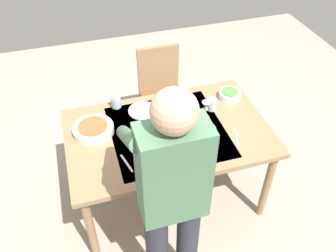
{
  "coord_description": "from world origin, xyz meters",
  "views": [
    {
      "loc": [
        0.57,
        1.9,
        2.56
      ],
      "look_at": [
        0.0,
        0.0,
        0.8
      ],
      "focal_mm": 38.46,
      "sensor_mm": 36.0,
      "label": 1
    }
  ],
  "objects_px": {
    "wine_glass_left": "(206,107)",
    "wine_glass_right": "(177,104)",
    "wine_bottle": "(195,144)",
    "serving_bowl_pasta": "(93,129)",
    "chair_near": "(161,87)",
    "water_cup_near_left": "(161,118)",
    "water_cup_far_left": "(116,101)",
    "person_server": "(172,197)",
    "side_bowl_salad": "(230,95)",
    "water_cup_near_right": "(212,104)",
    "dining_table": "(168,138)",
    "dinner_plate_near": "(143,111)"
  },
  "relations": [
    {
      "from": "dining_table",
      "to": "person_server",
      "type": "xyz_separation_m",
      "value": [
        0.2,
        0.74,
        0.28
      ]
    },
    {
      "from": "water_cup_far_left",
      "to": "serving_bowl_pasta",
      "type": "bearing_deg",
      "value": 49.58
    },
    {
      "from": "wine_glass_right",
      "to": "serving_bowl_pasta",
      "type": "bearing_deg",
      "value": 1.76
    },
    {
      "from": "water_cup_far_left",
      "to": "serving_bowl_pasta",
      "type": "height_order",
      "value": "water_cup_far_left"
    },
    {
      "from": "dining_table",
      "to": "water_cup_near_left",
      "type": "relative_size",
      "value": 15.39
    },
    {
      "from": "person_server",
      "to": "serving_bowl_pasta",
      "type": "bearing_deg",
      "value": -69.28
    },
    {
      "from": "chair_near",
      "to": "water_cup_near_right",
      "type": "xyz_separation_m",
      "value": [
        -0.22,
        0.71,
        0.27
      ]
    },
    {
      "from": "wine_bottle",
      "to": "person_server",
      "type": "bearing_deg",
      "value": 55.85
    },
    {
      "from": "person_server",
      "to": "dining_table",
      "type": "bearing_deg",
      "value": -105.01
    },
    {
      "from": "dining_table",
      "to": "water_cup_near_right",
      "type": "height_order",
      "value": "water_cup_near_right"
    },
    {
      "from": "water_cup_near_right",
      "to": "dinner_plate_near",
      "type": "xyz_separation_m",
      "value": [
        0.53,
        -0.13,
        -0.04
      ]
    },
    {
      "from": "wine_bottle",
      "to": "serving_bowl_pasta",
      "type": "bearing_deg",
      "value": -34.63
    },
    {
      "from": "dining_table",
      "to": "wine_glass_left",
      "type": "height_order",
      "value": "wine_glass_left"
    },
    {
      "from": "person_server",
      "to": "side_bowl_salad",
      "type": "height_order",
      "value": "person_server"
    },
    {
      "from": "chair_near",
      "to": "wine_glass_right",
      "type": "xyz_separation_m",
      "value": [
        0.07,
        0.69,
        0.33
      ]
    },
    {
      "from": "wine_glass_right",
      "to": "serving_bowl_pasta",
      "type": "relative_size",
      "value": 0.5
    },
    {
      "from": "chair_near",
      "to": "water_cup_far_left",
      "type": "relative_size",
      "value": 8.62
    },
    {
      "from": "water_cup_near_right",
      "to": "side_bowl_salad",
      "type": "height_order",
      "value": "water_cup_near_right"
    },
    {
      "from": "water_cup_near_left",
      "to": "dining_table",
      "type": "bearing_deg",
      "value": 102.24
    },
    {
      "from": "water_cup_near_left",
      "to": "dinner_plate_near",
      "type": "height_order",
      "value": "water_cup_near_left"
    },
    {
      "from": "wine_glass_right",
      "to": "water_cup_near_right",
      "type": "distance_m",
      "value": 0.29
    },
    {
      "from": "water_cup_far_left",
      "to": "wine_bottle",
      "type": "bearing_deg",
      "value": 121.04
    },
    {
      "from": "serving_bowl_pasta",
      "to": "side_bowl_salad",
      "type": "height_order",
      "value": "same"
    },
    {
      "from": "dining_table",
      "to": "chair_near",
      "type": "height_order",
      "value": "chair_near"
    },
    {
      "from": "chair_near",
      "to": "water_cup_near_left",
      "type": "height_order",
      "value": "chair_near"
    },
    {
      "from": "wine_bottle",
      "to": "water_cup_near_left",
      "type": "bearing_deg",
      "value": -72.45
    },
    {
      "from": "water_cup_far_left",
      "to": "wine_glass_right",
      "type": "bearing_deg",
      "value": 151.57
    },
    {
      "from": "wine_glass_left",
      "to": "water_cup_far_left",
      "type": "distance_m",
      "value": 0.72
    },
    {
      "from": "chair_near",
      "to": "dinner_plate_near",
      "type": "height_order",
      "value": "chair_near"
    },
    {
      "from": "water_cup_near_left",
      "to": "serving_bowl_pasta",
      "type": "bearing_deg",
      "value": -4.18
    },
    {
      "from": "person_server",
      "to": "water_cup_far_left",
      "type": "distance_m",
      "value": 1.15
    },
    {
      "from": "water_cup_near_right",
      "to": "person_server",
      "type": "bearing_deg",
      "value": 55.76
    },
    {
      "from": "chair_near",
      "to": "side_bowl_salad",
      "type": "xyz_separation_m",
      "value": [
        -0.42,
        0.61,
        0.26
      ]
    },
    {
      "from": "serving_bowl_pasta",
      "to": "dinner_plate_near",
      "type": "relative_size",
      "value": 1.3
    },
    {
      "from": "water_cup_near_left",
      "to": "serving_bowl_pasta",
      "type": "relative_size",
      "value": 0.33
    },
    {
      "from": "wine_bottle",
      "to": "water_cup_far_left",
      "type": "bearing_deg",
      "value": -58.96
    },
    {
      "from": "person_server",
      "to": "side_bowl_salad",
      "type": "bearing_deg",
      "value": -129.29
    },
    {
      "from": "wine_bottle",
      "to": "side_bowl_salad",
      "type": "bearing_deg",
      "value": -133.02
    },
    {
      "from": "water_cup_near_right",
      "to": "serving_bowl_pasta",
      "type": "distance_m",
      "value": 0.94
    },
    {
      "from": "chair_near",
      "to": "wine_glass_left",
      "type": "bearing_deg",
      "value": 99.62
    },
    {
      "from": "wine_glass_right",
      "to": "water_cup_far_left",
      "type": "xyz_separation_m",
      "value": [
        0.43,
        -0.23,
        -0.05
      ]
    },
    {
      "from": "wine_glass_left",
      "to": "side_bowl_salad",
      "type": "bearing_deg",
      "value": -147.85
    },
    {
      "from": "person_server",
      "to": "serving_bowl_pasta",
      "type": "height_order",
      "value": "person_server"
    },
    {
      "from": "person_server",
      "to": "water_cup_near_right",
      "type": "height_order",
      "value": "person_server"
    },
    {
      "from": "dinner_plate_near",
      "to": "water_cup_far_left",
      "type": "bearing_deg",
      "value": -32.18
    },
    {
      "from": "chair_near",
      "to": "dinner_plate_near",
      "type": "relative_size",
      "value": 3.96
    },
    {
      "from": "dining_table",
      "to": "serving_bowl_pasta",
      "type": "distance_m",
      "value": 0.56
    },
    {
      "from": "wine_glass_left",
      "to": "wine_glass_right",
      "type": "bearing_deg",
      "value": -26.02
    },
    {
      "from": "side_bowl_salad",
      "to": "water_cup_near_right",
      "type": "bearing_deg",
      "value": 25.74
    },
    {
      "from": "chair_near",
      "to": "dining_table",
      "type": "bearing_deg",
      "value": 77.66
    }
  ]
}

